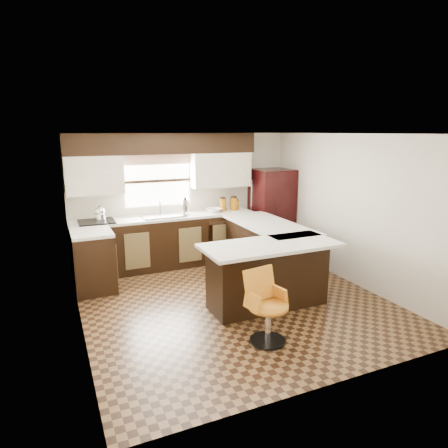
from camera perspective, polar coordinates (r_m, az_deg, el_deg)
name	(u,v)px	position (r m, az deg, el deg)	size (l,w,h in m)	color
floor	(233,301)	(5.98, 1.28, -10.88)	(4.40, 4.40, 0.00)	#49301A
ceiling	(234,134)	(5.47, 1.42, 12.77)	(4.40, 4.40, 0.00)	silver
wall_back	(184,198)	(7.61, -5.75, 3.73)	(4.40, 4.40, 0.00)	beige
wall_front	(336,270)	(3.81, 15.70, -6.29)	(4.40, 4.40, 0.00)	beige
wall_left	(75,237)	(5.10, -20.54, -1.73)	(4.40, 4.40, 0.00)	beige
wall_right	(351,210)	(6.76, 17.69, 1.97)	(4.40, 4.40, 0.00)	beige
base_cab_back	(167,242)	(7.37, -8.21, -2.63)	(3.30, 0.60, 0.90)	black
base_cab_left	(94,263)	(6.52, -18.12, -5.26)	(0.60, 0.70, 0.90)	black
counter_back	(166,217)	(7.26, -8.33, 0.96)	(3.30, 0.60, 0.04)	silver
counter_left	(91,233)	(6.40, -18.42, -1.23)	(0.60, 0.70, 0.04)	silver
soffit	(164,144)	(7.23, -8.56, 11.29)	(3.40, 0.35, 0.36)	black
upper_cab_left	(94,175)	(7.04, -18.09, 6.66)	(0.94, 0.35, 0.64)	beige
upper_cab_right	(220,170)	(7.63, -0.52, 7.75)	(1.14, 0.35, 0.64)	beige
window_pane	(158,181)	(7.41, -9.45, 6.09)	(1.20, 0.02, 0.90)	white
valance	(157,159)	(7.33, -9.49, 9.09)	(1.30, 0.06, 0.18)	#D19B93
sink	(163,216)	(7.22, -8.67, 1.19)	(0.75, 0.45, 0.03)	#B2B2B7
dishwasher	(223,241)	(7.44, -0.16, -2.50)	(0.58, 0.03, 0.78)	black
cooktop	(96,222)	(7.01, -17.76, 0.33)	(0.58, 0.50, 0.03)	black
peninsula_long	(266,253)	(6.74, 5.98, -4.07)	(0.60, 1.95, 0.90)	black
peninsula_return	(268,276)	(5.69, 6.27, -7.36)	(1.65, 0.60, 0.90)	black
counter_pen_long	(269,225)	(6.64, 6.45, -0.12)	(0.84, 1.95, 0.04)	silver
counter_pen_return	(271,245)	(5.46, 6.69, -3.04)	(1.89, 0.84, 0.04)	silver
refrigerator	(271,212)	(8.05, 6.80, 1.72)	(0.73, 0.70, 1.71)	black
bar_chair	(269,308)	(4.76, 6.38, -11.81)	(0.46, 0.46, 0.87)	orange
kettle	(100,213)	(6.99, -17.33, 1.52)	(0.19, 0.19, 0.26)	silver
percolator	(185,207)	(7.33, -5.56, 2.46)	(0.13, 0.13, 0.28)	silver
mixing_bowl	(214,210)	(7.54, -1.46, 2.01)	(0.29, 0.29, 0.07)	white
canister_large	(223,205)	(7.62, -0.17, 2.76)	(0.13, 0.13, 0.23)	#92570B
canister_med	(234,204)	(7.72, 1.40, 2.89)	(0.14, 0.14, 0.24)	#92570B
canister_small	(236,205)	(7.74, 1.71, 2.71)	(0.12, 0.12, 0.18)	#92570B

